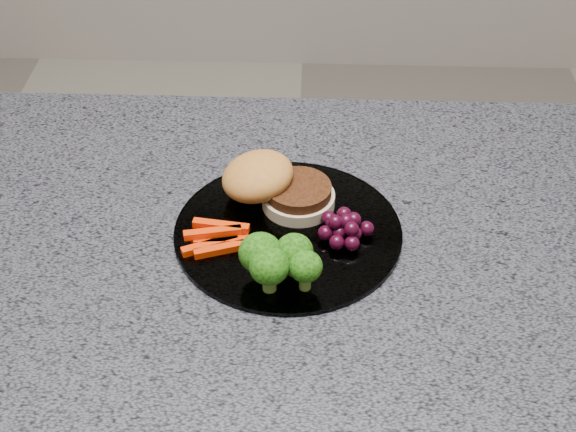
% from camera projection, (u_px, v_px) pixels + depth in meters
% --- Properties ---
extents(countertop, '(1.20, 0.60, 0.04)m').
position_uv_depth(countertop, '(270.00, 251.00, 0.92)').
color(countertop, '#4F4F5A').
rests_on(countertop, island_cabinet).
extents(plate, '(0.26, 0.26, 0.01)m').
position_uv_depth(plate, '(288.00, 231.00, 0.91)').
color(plate, white).
rests_on(plate, countertop).
extents(burger, '(0.14, 0.10, 0.05)m').
position_uv_depth(burger, '(272.00, 186.00, 0.94)').
color(burger, '#C6B18C').
rests_on(burger, plate).
extents(carrot_sticks, '(0.08, 0.05, 0.02)m').
position_uv_depth(carrot_sticks, '(218.00, 238.00, 0.89)').
color(carrot_sticks, red).
rests_on(carrot_sticks, plate).
extents(broccoli, '(0.09, 0.07, 0.05)m').
position_uv_depth(broccoli, '(278.00, 259.00, 0.83)').
color(broccoli, olive).
rests_on(broccoli, plate).
extents(grape_bunch, '(0.06, 0.06, 0.03)m').
position_uv_depth(grape_bunch, '(344.00, 228.00, 0.89)').
color(grape_bunch, black).
rests_on(grape_bunch, plate).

